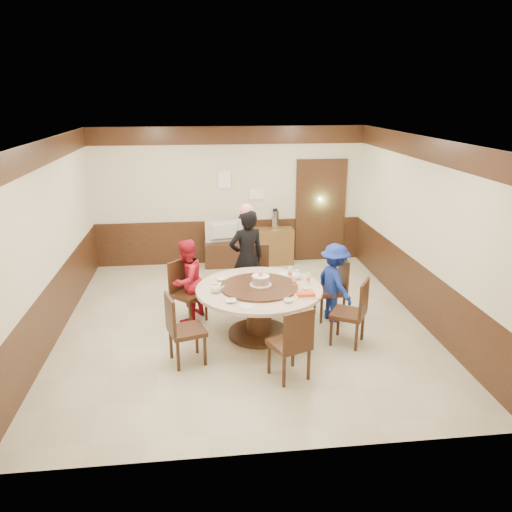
{
  "coord_description": "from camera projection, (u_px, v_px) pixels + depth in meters",
  "views": [
    {
      "loc": [
        -0.63,
        -7.07,
        3.4
      ],
      "look_at": [
        0.19,
        -0.06,
        1.1
      ],
      "focal_mm": 35.0,
      "sensor_mm": 36.0,
      "label": 1
    }
  ],
  "objects": [
    {
      "name": "chair_0",
      "position": [
        331.0,
        300.0,
        7.88
      ],
      "size": [
        0.47,
        0.46,
        0.97
      ],
      "rotation": [
        0.0,
        0.0,
        1.63
      ],
      "color": "#361E11",
      "rests_on": "ground"
    },
    {
      "name": "chair_5",
      "position": [
        349.0,
        324.0,
        7.06
      ],
      "size": [
        0.61,
        0.6,
        0.97
      ],
      "rotation": [
        0.0,
        0.0,
        7.31
      ],
      "color": "#361E11",
      "rests_on": "ground"
    },
    {
      "name": "notice_left",
      "position": [
        224.0,
        180.0,
        10.04
      ],
      "size": [
        0.25,
        0.0,
        0.35
      ],
      "primitive_type": "cube",
      "color": "white",
      "rests_on": "room"
    },
    {
      "name": "teapot_left",
      "position": [
        215.0,
        289.0,
        6.96
      ],
      "size": [
        0.17,
        0.15,
        0.13
      ],
      "primitive_type": "ellipsoid",
      "color": "white",
      "rests_on": "banquet_table"
    },
    {
      "name": "banquet_table",
      "position": [
        259.0,
        302.0,
        7.22
      ],
      "size": [
        1.82,
        1.82,
        0.78
      ],
      "color": "#361E11",
      "rests_on": "ground"
    },
    {
      "name": "teapot_right",
      "position": [
        297.0,
        275.0,
        7.47
      ],
      "size": [
        0.17,
        0.15,
        0.13
      ],
      "primitive_type": "ellipsoid",
      "color": "white",
      "rests_on": "banquet_table"
    },
    {
      "name": "side_cabinet",
      "position": [
        274.0,
        246.0,
        10.41
      ],
      "size": [
        0.8,
        0.4,
        0.75
      ],
      "primitive_type": "cube",
      "color": "brown",
      "rests_on": "ground"
    },
    {
      "name": "bowl_2",
      "position": [
        231.0,
        301.0,
        6.65
      ],
      "size": [
        0.15,
        0.15,
        0.04
      ],
      "primitive_type": "imported",
      "color": "white",
      "rests_on": "banquet_table"
    },
    {
      "name": "bowl_3",
      "position": [
        306.0,
        288.0,
        7.08
      ],
      "size": [
        0.13,
        0.13,
        0.04
      ],
      "primitive_type": "imported",
      "color": "white",
      "rests_on": "banquet_table"
    },
    {
      "name": "person_red",
      "position": [
        187.0,
        281.0,
        7.71
      ],
      "size": [
        0.76,
        0.8,
        1.3
      ],
      "primitive_type": "imported",
      "rotation": [
        0.0,
        0.0,
        4.13
      ],
      "color": "#B21727",
      "rests_on": "ground"
    },
    {
      "name": "chair_1",
      "position": [
        259.0,
        286.0,
        8.45
      ],
      "size": [
        0.46,
        0.47,
        0.97
      ],
      "rotation": [
        0.0,
        0.0,
        3.2
      ],
      "color": "#361E11",
      "rests_on": "ground"
    },
    {
      "name": "bottle_0",
      "position": [
        294.0,
        282.0,
        7.16
      ],
      "size": [
        0.06,
        0.06,
        0.16
      ],
      "primitive_type": "cylinder",
      "color": "white",
      "rests_on": "banquet_table"
    },
    {
      "name": "thermos",
      "position": [
        275.0,
        220.0,
        10.23
      ],
      "size": [
        0.15,
        0.15,
        0.38
      ],
      "primitive_type": "cylinder",
      "color": "silver",
      "rests_on": "side_cabinet"
    },
    {
      "name": "bowl_0",
      "position": [
        221.0,
        279.0,
        7.43
      ],
      "size": [
        0.14,
        0.14,
        0.04
      ],
      "primitive_type": "imported",
      "color": "white",
      "rests_on": "banquet_table"
    },
    {
      "name": "television",
      "position": [
        225.0,
        232.0,
        10.16
      ],
      "size": [
        0.79,
        0.23,
        0.45
      ],
      "primitive_type": "imported",
      "rotation": [
        0.0,
        0.0,
        3.3
      ],
      "color": "#969698",
      "rests_on": "tv_stand"
    },
    {
      "name": "saucer_far",
      "position": [
        284.0,
        274.0,
        7.68
      ],
      "size": [
        0.18,
        0.18,
        0.01
      ],
      "primitive_type": "cylinder",
      "color": "white",
      "rests_on": "banquet_table"
    },
    {
      "name": "bottle_2",
      "position": [
        290.0,
        273.0,
        7.53
      ],
      "size": [
        0.06,
        0.06,
        0.16
      ],
      "primitive_type": "cylinder",
      "color": "white",
      "rests_on": "banquet_table"
    },
    {
      "name": "chair_4",
      "position": [
        290.0,
        355.0,
        6.2
      ],
      "size": [
        0.57,
        0.58,
        0.97
      ],
      "rotation": [
        0.0,
        0.0,
        6.67
      ],
      "color": "#361E11",
      "rests_on": "ground"
    },
    {
      "name": "shrimp_platter",
      "position": [
        306.0,
        295.0,
        6.83
      ],
      "size": [
        0.3,
        0.2,
        0.06
      ],
      "color": "white",
      "rests_on": "banquet_table"
    },
    {
      "name": "person_standing",
      "position": [
        247.0,
        258.0,
        8.19
      ],
      "size": [
        0.69,
        0.55,
        1.65
      ],
      "primitive_type": "imported",
      "rotation": [
        0.0,
        0.0,
        3.43
      ],
      "color": "black",
      "rests_on": "ground"
    },
    {
      "name": "tv_stand",
      "position": [
        225.0,
        254.0,
        10.3
      ],
      "size": [
        0.85,
        0.45,
        0.5
      ],
      "primitive_type": "cube",
      "color": "#361E11",
      "rests_on": "ground"
    },
    {
      "name": "chair_2",
      "position": [
        188.0,
        303.0,
        7.75
      ],
      "size": [
        0.62,
        0.62,
        0.97
      ],
      "rotation": [
        0.0,
        0.0,
        3.96
      ],
      "color": "#361E11",
      "rests_on": "ground"
    },
    {
      "name": "birthday_cake",
      "position": [
        261.0,
        280.0,
        7.16
      ],
      "size": [
        0.32,
        0.32,
        0.21
      ],
      "color": "white",
      "rests_on": "banquet_table"
    },
    {
      "name": "room",
      "position": [
        244.0,
        256.0,
        7.48
      ],
      "size": [
        6.0,
        6.04,
        2.84
      ],
      "color": "#BFB699",
      "rests_on": "ground"
    },
    {
      "name": "notice_right",
      "position": [
        256.0,
        194.0,
        10.2
      ],
      "size": [
        0.3,
        0.0,
        0.22
      ],
      "primitive_type": "cube",
      "color": "white",
      "rests_on": "room"
    },
    {
      "name": "bowl_1",
      "position": [
        289.0,
        301.0,
        6.66
      ],
      "size": [
        0.14,
        0.14,
        0.04
      ],
      "primitive_type": "imported",
      "color": "white",
      "rests_on": "banquet_table"
    },
    {
      "name": "person_blue",
      "position": [
        335.0,
        283.0,
        7.7
      ],
      "size": [
        0.69,
        0.91,
        1.24
      ],
      "primitive_type": "imported",
      "rotation": [
        0.0,
        0.0,
        1.88
      ],
      "color": "navy",
      "rests_on": "ground"
    },
    {
      "name": "bottle_1",
      "position": [
        308.0,
        278.0,
        7.29
      ],
      "size": [
        0.06,
        0.06,
        0.16
      ],
      "primitive_type": "cylinder",
      "color": "white",
      "rests_on": "banquet_table"
    },
    {
      "name": "chair_3",
      "position": [
        186.0,
        341.0,
        6.55
      ],
      "size": [
        0.56,
        0.55,
        0.97
      ],
      "rotation": [
        0.0,
        0.0,
        5.01
      ],
      "color": "#361E11",
      "rests_on": "ground"
    },
    {
      "name": "saucer_near",
      "position": [
        246.0,
        306.0,
        6.51
      ],
      "size": [
        0.18,
        0.18,
        0.01
      ],
      "primitive_type": "cylinder",
      "color": "white",
      "rests_on": "banquet_table"
    }
  ]
}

